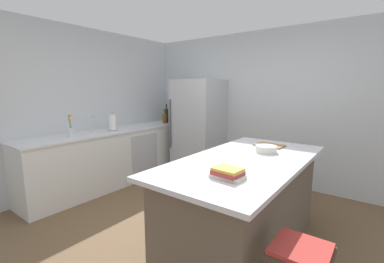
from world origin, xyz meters
TOP-DOWN VIEW (x-y plane):
  - ground_plane at (0.00, 0.00)m, footprint 7.20×7.20m
  - wall_rear at (0.00, 2.25)m, footprint 6.00×0.10m
  - wall_left at (-2.45, 0.00)m, footprint 0.10×6.00m
  - counter_run_left at (-2.09, 0.56)m, footprint 0.65×3.10m
  - kitchen_island at (0.50, 0.20)m, footprint 1.05×2.11m
  - refrigerator at (-1.23, 1.82)m, footprint 0.81×0.79m
  - sink_faucet at (-2.14, 0.18)m, footprint 0.15×0.05m
  - flower_vase at (-2.03, -0.23)m, footprint 0.08×0.08m
  - paper_towel_roll at (-2.06, 0.51)m, footprint 0.14×0.14m
  - hot_sauce_bottle at (-2.01, 1.99)m, footprint 0.05×0.05m
  - olive_oil_bottle at (-2.00, 1.91)m, footprint 0.06×0.06m
  - wine_bottle at (-2.04, 1.81)m, footprint 0.07×0.07m
  - whiskey_bottle at (-2.01, 1.71)m, footprint 0.08×0.08m
  - cookbook_stack at (0.63, -0.40)m, footprint 0.25×0.20m
  - mixing_bowl at (0.56, 0.57)m, footprint 0.23×0.23m
  - cutting_board at (0.48, 0.90)m, footprint 0.34×0.24m

SIDE VIEW (x-z plane):
  - ground_plane at x=0.00m, z-range 0.00..0.00m
  - counter_run_left at x=-2.09m, z-range 0.00..0.93m
  - kitchen_island at x=0.50m, z-range 0.01..0.94m
  - refrigerator at x=-1.23m, z-range 0.00..1.79m
  - cutting_board at x=0.48m, z-range 0.94..0.96m
  - mixing_bowl at x=0.56m, z-range 0.94..1.01m
  - cookbook_stack at x=0.63m, z-range 0.94..1.02m
  - hot_sauce_bottle at x=-2.01m, z-range 0.91..1.12m
  - flower_vase at x=-2.03m, z-range 0.87..1.20m
  - whiskey_bottle at x=-2.01m, z-range 0.90..1.18m
  - olive_oil_bottle at x=-2.00m, z-range 0.90..1.24m
  - paper_towel_roll at x=-2.06m, z-range 0.91..1.22m
  - wine_bottle at x=-2.04m, z-range 0.89..1.27m
  - sink_faucet at x=-2.14m, z-range 0.94..1.24m
  - wall_rear at x=0.00m, z-range 0.00..2.60m
  - wall_left at x=-2.45m, z-range 0.00..2.60m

